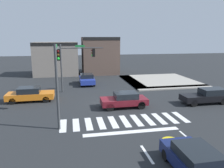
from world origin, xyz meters
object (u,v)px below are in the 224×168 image
Objects in this scene: traffic_signal_northwest at (76,59)px; traffic_signal_southwest at (57,69)px; car_navy at (196,161)px; car_maroon at (124,100)px; car_black at (207,96)px; car_orange at (30,94)px; car_blue at (87,79)px.

traffic_signal_northwest is 0.94× the size of traffic_signal_southwest.
car_maroon reaches higher than car_navy.
traffic_signal_southwest is at bearing -100.03° from traffic_signal_northwest.
car_maroon is at bearing -2.20° from car_black.
traffic_signal_northwest is 1.21× the size of car_orange.
traffic_signal_northwest reaches higher than car_black.
traffic_signal_northwest reaches higher than car_orange.
traffic_signal_southwest reaches higher than car_blue.
car_navy is at bearing -141.40° from traffic_signal_southwest.
traffic_signal_southwest is 1.46× the size of car_blue.
car_blue is at bearing -13.40° from traffic_signal_southwest.
car_navy is 0.91× the size of car_orange.
car_black reaches higher than car_navy.
traffic_signal_northwest is 14.72m from car_black.
car_orange is 1.09× the size of car_maroon.
car_blue reaches higher than car_maroon.
car_maroon is at bearing -67.80° from traffic_signal_southwest.
car_maroon is (-8.30, 0.32, -0.03)m from car_black.
car_blue is (-3.45, 21.33, 0.03)m from car_navy.
car_blue is (-10.92, 11.08, -0.02)m from car_black.
traffic_signal_northwest is at bearing 33.96° from car_orange.
traffic_signal_northwest reaches higher than car_maroon.
traffic_signal_northwest is 1.37× the size of car_blue.
car_navy is at bearing -74.35° from traffic_signal_northwest.
car_blue reaches higher than car_navy.
traffic_signal_southwest is (-1.65, -9.33, 0.22)m from traffic_signal_northwest.
car_navy is (4.92, -17.56, -3.18)m from traffic_signal_northwest.
traffic_signal_southwest reaches higher than car_black.
car_navy is 1.03× the size of car_blue.
car_navy is at bearing -55.74° from car_orange.
car_navy is at bearing 9.18° from car_blue.
traffic_signal_southwest is at bearing 38.60° from car_navy.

